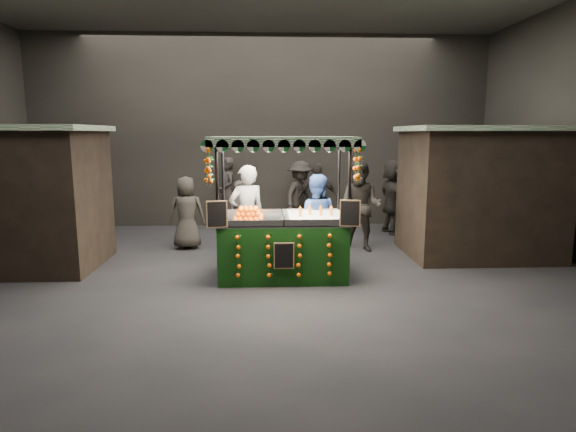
{
  "coord_description": "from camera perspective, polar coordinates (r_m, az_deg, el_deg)",
  "views": [
    {
      "loc": [
        0.11,
        -7.98,
        2.46
      ],
      "look_at": [
        0.51,
        0.42,
        1.02
      ],
      "focal_mm": 30.22,
      "sensor_mm": 36.0,
      "label": 1
    }
  ],
  "objects": [
    {
      "name": "shopper_2",
      "position": [
        12.26,
        3.5,
        2.22
      ],
      "size": [
        1.02,
        0.44,
        1.73
      ],
      "rotation": [
        0.0,
        0.0,
        3.12
      ],
      "color": "#2B2723",
      "rests_on": "ground"
    },
    {
      "name": "shopper_5",
      "position": [
        12.24,
        12.25,
        2.23
      ],
      "size": [
        0.81,
        1.76,
        1.83
      ],
      "rotation": [
        0.0,
        0.0,
        1.74
      ],
      "color": "#292521",
      "rests_on": "ground"
    },
    {
      "name": "shopper_4",
      "position": [
        10.58,
        -11.84,
        0.38
      ],
      "size": [
        0.79,
        0.54,
        1.56
      ],
      "rotation": [
        0.0,
        0.0,
        3.19
      ],
      "color": "#2D2924",
      "rests_on": "ground"
    },
    {
      "name": "neighbour_stall_right",
      "position": [
        10.46,
        21.55,
        2.72
      ],
      "size": [
        3.0,
        2.2,
        2.6
      ],
      "color": "black",
      "rests_on": "ground"
    },
    {
      "name": "shopper_1",
      "position": [
        10.27,
        8.54,
        1.18
      ],
      "size": [
        1.17,
        1.1,
        1.91
      ],
      "rotation": [
        0.0,
        0.0,
        -0.55
      ],
      "color": "black",
      "rests_on": "ground"
    },
    {
      "name": "shopper_0",
      "position": [
        10.0,
        -5.57,
        -0.14
      ],
      "size": [
        0.58,
        0.4,
        1.51
      ],
      "rotation": [
        0.0,
        0.0,
        0.08
      ],
      "color": "black",
      "rests_on": "ground"
    },
    {
      "name": "shopper_3",
      "position": [
        12.42,
        1.47,
        2.43
      ],
      "size": [
        1.21,
        1.31,
        1.77
      ],
      "rotation": [
        0.0,
        0.0,
        0.93
      ],
      "color": "black",
      "rests_on": "ground"
    },
    {
      "name": "neighbour_stall_left",
      "position": [
        10.11,
        -29.19,
        1.95
      ],
      "size": [
        3.0,
        2.2,
        2.6
      ],
      "color": "black",
      "rests_on": "ground"
    },
    {
      "name": "ground",
      "position": [
        8.35,
        -3.37,
        -7.43
      ],
      "size": [
        12.0,
        12.0,
        0.0
      ],
      "primitive_type": "plane",
      "color": "black",
      "rests_on": "ground"
    },
    {
      "name": "market_hall",
      "position": [
        8.03,
        -3.62,
        16.3
      ],
      "size": [
        12.1,
        10.1,
        5.05
      ],
      "color": "black",
      "rests_on": "ground"
    },
    {
      "name": "juice_stall",
      "position": [
        8.25,
        -0.57,
        -2.26
      ],
      "size": [
        2.48,
        1.46,
        2.4
      ],
      "color": "black",
      "rests_on": "ground"
    },
    {
      "name": "vendor_grey",
      "position": [
        9.08,
        -4.87,
        0.06
      ],
      "size": [
        0.8,
        0.67,
        1.88
      ],
      "rotation": [
        0.0,
        0.0,
        3.51
      ],
      "color": "slate",
      "rests_on": "ground"
    },
    {
      "name": "vendor_blue",
      "position": [
        9.08,
        3.26,
        -0.46
      ],
      "size": [
        0.93,
        0.78,
        1.71
      ],
      "rotation": [
        0.0,
        0.0,
        2.97
      ],
      "color": "navy",
      "rests_on": "ground"
    },
    {
      "name": "shopper_6",
      "position": [
        12.71,
        -7.16,
        2.71
      ],
      "size": [
        0.68,
        0.8,
        1.85
      ],
      "rotation": [
        0.0,
        0.0,
        -1.15
      ],
      "color": "#2D2624",
      "rests_on": "ground"
    }
  ]
}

